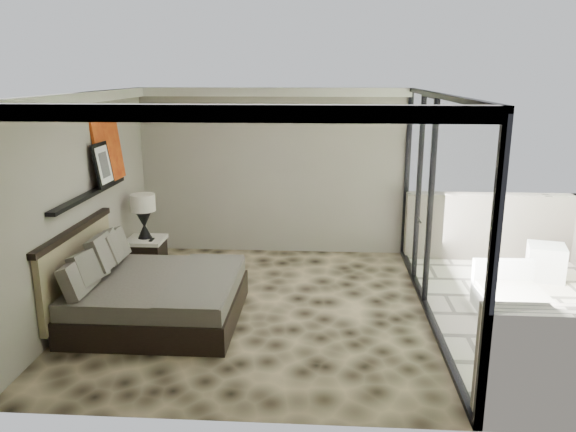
# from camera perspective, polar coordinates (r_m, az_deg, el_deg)

# --- Properties ---
(floor) EXTENTS (5.00, 5.00, 0.00)m
(floor) POSITION_cam_1_polar(r_m,az_deg,el_deg) (7.57, -3.22, -9.33)
(floor) COLOR black
(floor) RESTS_ON ground
(ceiling) EXTENTS (4.50, 5.00, 0.02)m
(ceiling) POSITION_cam_1_polar(r_m,az_deg,el_deg) (6.94, -3.55, 12.27)
(ceiling) COLOR silver
(ceiling) RESTS_ON back_wall
(back_wall) EXTENTS (4.50, 0.02, 2.80)m
(back_wall) POSITION_cam_1_polar(r_m,az_deg,el_deg) (9.55, -1.53, 4.48)
(back_wall) COLOR gray
(back_wall) RESTS_ON floor
(left_wall) EXTENTS (0.02, 5.00, 2.80)m
(left_wall) POSITION_cam_1_polar(r_m,az_deg,el_deg) (7.73, -20.10, 1.23)
(left_wall) COLOR gray
(left_wall) RESTS_ON floor
(glass_wall) EXTENTS (0.08, 5.00, 2.80)m
(glass_wall) POSITION_cam_1_polar(r_m,az_deg,el_deg) (7.20, 14.68, 0.73)
(glass_wall) COLOR white
(glass_wall) RESTS_ON floor
(terrace_slab) EXTENTS (3.00, 5.00, 0.12)m
(terrace_slab) POSITION_cam_1_polar(r_m,az_deg,el_deg) (8.07, 24.67, -9.61)
(terrace_slab) COLOR beige
(terrace_slab) RESTS_ON ground
(picture_ledge) EXTENTS (0.12, 2.20, 0.05)m
(picture_ledge) POSITION_cam_1_polar(r_m,az_deg,el_deg) (7.77, -19.46, 2.11)
(picture_ledge) COLOR black
(picture_ledge) RESTS_ON left_wall
(bed) EXTENTS (2.05, 1.99, 1.13)m
(bed) POSITION_cam_1_polar(r_m,az_deg,el_deg) (7.34, -13.80, -7.70)
(bed) COLOR black
(bed) RESTS_ON floor
(nightstand) EXTENTS (0.72, 0.72, 0.57)m
(nightstand) POSITION_cam_1_polar(r_m,az_deg,el_deg) (9.15, -14.17, -3.62)
(nightstand) COLOR black
(nightstand) RESTS_ON floor
(table_lamp) EXTENTS (0.38, 0.38, 0.70)m
(table_lamp) POSITION_cam_1_polar(r_m,az_deg,el_deg) (8.99, -14.48, 0.57)
(table_lamp) COLOR black
(table_lamp) RESTS_ON nightstand
(abstract_canvas) EXTENTS (0.13, 0.90, 0.90)m
(abstract_canvas) POSITION_cam_1_polar(r_m,az_deg,el_deg) (8.40, -17.81, 6.40)
(abstract_canvas) COLOR #A7360E
(abstract_canvas) RESTS_ON picture_ledge
(framed_print) EXTENTS (0.11, 0.50, 0.60)m
(framed_print) POSITION_cam_1_polar(r_m,az_deg,el_deg) (8.06, -18.31, 4.97)
(framed_print) COLOR black
(framed_print) RESTS_ON picture_ledge
(ottoman) EXTENTS (0.64, 0.64, 0.53)m
(ottoman) POSITION_cam_1_polar(r_m,az_deg,el_deg) (9.36, 24.70, -4.26)
(ottoman) COLOR silver
(ottoman) RESTS_ON terrace_slab
(lounger) EXTENTS (0.85, 1.63, 0.63)m
(lounger) POSITION_cam_1_polar(r_m,az_deg,el_deg) (7.56, 22.51, -8.89)
(lounger) COLOR white
(lounger) RESTS_ON terrace_slab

